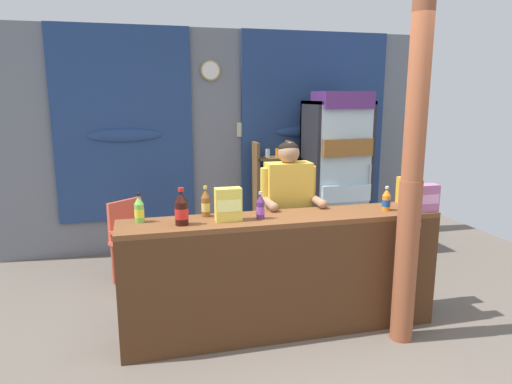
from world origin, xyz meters
TOP-DOWN VIEW (x-y plane):
  - ground_plane at (0.00, 1.10)m, footprint 7.41×7.41m
  - back_wall_curtained at (0.02, 2.79)m, footprint 5.54×0.22m
  - stall_counter at (0.01, 0.31)m, footprint 2.58×0.45m
  - timber_post at (0.90, 0.03)m, footprint 0.20×0.17m
  - drink_fridge at (1.27, 2.18)m, footprint 0.73×0.65m
  - bottle_shelf_rack at (0.54, 2.49)m, footprint 0.48×0.28m
  - plastic_lawn_chair at (-1.17, 1.80)m, footprint 0.62×0.62m
  - shopkeeper at (0.19, 0.83)m, footprint 0.51×0.42m
  - soda_bottle_cola at (-0.80, 0.36)m, footprint 0.10×0.10m
  - soda_bottle_lime_soda at (-1.10, 0.51)m, footprint 0.07×0.07m
  - soda_bottle_orange_soda at (0.90, 0.37)m, footprint 0.07×0.07m
  - soda_bottle_grape_soda at (-0.18, 0.38)m, footprint 0.07×0.07m
  - soda_bottle_iced_tea at (-0.59, 0.55)m, footprint 0.07×0.07m
  - snack_box_instant_noodle at (-0.44, 0.38)m, footprint 0.20×0.11m
  - snack_box_wafer at (1.19, 0.27)m, footprint 0.22×0.11m
  - snack_box_choco_powder at (1.23, 0.56)m, footprint 0.17×0.15m

SIDE VIEW (x-z plane):
  - ground_plane at x=0.00m, z-range 0.00..0.00m
  - plastic_lawn_chair at x=-1.17m, z-range 0.06..0.92m
  - stall_counter at x=0.01m, z-range 0.09..1.08m
  - bottle_shelf_rack at x=0.54m, z-range 0.02..1.39m
  - shopkeeper at x=0.19m, z-range 0.20..1.73m
  - soda_bottle_orange_soda at x=0.90m, z-range 0.97..1.17m
  - soda_bottle_grape_soda at x=-0.18m, z-range 0.97..1.18m
  - soda_bottle_lime_soda at x=-1.10m, z-range 0.97..1.19m
  - drink_fridge at x=1.27m, z-range 0.09..2.07m
  - soda_bottle_iced_tea at x=-0.59m, z-range 0.97..1.21m
  - snack_box_wafer at x=1.19m, z-range 0.99..1.21m
  - snack_box_choco_powder at x=1.23m, z-range 0.99..1.22m
  - soda_bottle_cola at x=-0.80m, z-range 0.96..1.24m
  - snack_box_instant_noodle at x=-0.44m, z-range 0.99..1.24m
  - timber_post at x=0.90m, z-range -0.06..2.54m
  - back_wall_curtained at x=0.02m, z-range 0.03..2.76m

